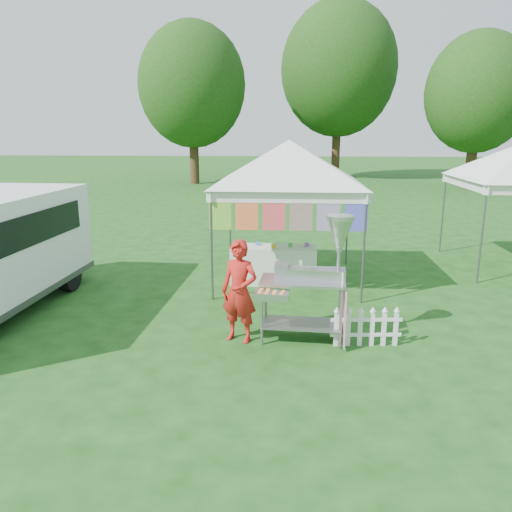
{
  "coord_description": "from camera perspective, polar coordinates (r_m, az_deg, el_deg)",
  "views": [
    {
      "loc": [
        0.08,
        -7.01,
        3.16
      ],
      "look_at": [
        -0.52,
        1.21,
        1.1
      ],
      "focal_mm": 35.0,
      "sensor_mm": 36.0,
      "label": 1
    }
  ],
  "objects": [
    {
      "name": "tree_mid",
      "position": [
        35.35,
        9.45,
        20.32
      ],
      "size": [
        7.6,
        7.6,
        11.52
      ],
      "color": "#3D2816",
      "rests_on": "ground"
    },
    {
      "name": "tree_left",
      "position": [
        31.71,
        -7.31,
        18.77
      ],
      "size": [
        6.4,
        6.4,
        9.53
      ],
      "color": "#3D2816",
      "rests_on": "ground"
    },
    {
      "name": "tree_right",
      "position": [
        30.72,
        24.04,
        16.66
      ],
      "size": [
        5.6,
        5.6,
        8.42
      ],
      "color": "#3D2816",
      "rests_on": "ground"
    },
    {
      "name": "donut_cart",
      "position": [
        7.54,
        6.94,
        -1.48
      ],
      "size": [
        1.46,
        0.91,
        1.96
      ],
      "rotation": [
        0.0,
        0.0,
        -0.06
      ],
      "color": "gray",
      "rests_on": "ground"
    },
    {
      "name": "display_table",
      "position": [
        10.67,
        2.01,
        -0.99
      ],
      "size": [
        1.8,
        0.7,
        0.79
      ],
      "primitive_type": "cube",
      "color": "white",
      "rests_on": "ground"
    },
    {
      "name": "picket_fence",
      "position": [
        7.76,
        12.47,
        -8.05
      ],
      "size": [
        1.08,
        0.12,
        0.56
      ],
      "rotation": [
        0.0,
        0.0,
        0.09
      ],
      "color": "white",
      "rests_on": "ground"
    },
    {
      "name": "canopy_main",
      "position": [
        10.51,
        3.81,
        13.07
      ],
      "size": [
        4.24,
        4.24,
        3.45
      ],
      "color": "#59595E",
      "rests_on": "ground"
    },
    {
      "name": "ground",
      "position": [
        7.69,
        3.24,
        -10.25
      ],
      "size": [
        120.0,
        120.0,
        0.0
      ],
      "primitive_type": "plane",
      "color": "#1A4213",
      "rests_on": "ground"
    },
    {
      "name": "vendor",
      "position": [
        7.61,
        -1.91,
        -4.06
      ],
      "size": [
        0.67,
        0.55,
        1.59
      ],
      "primitive_type": "imported",
      "rotation": [
        0.0,
        0.0,
        -0.33
      ],
      "color": "red",
      "rests_on": "ground"
    }
  ]
}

